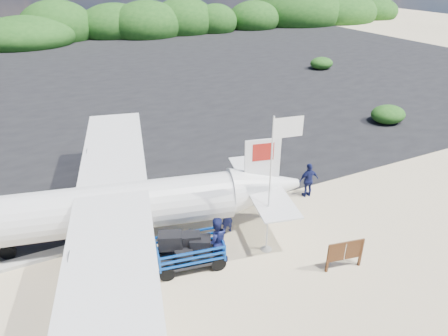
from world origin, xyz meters
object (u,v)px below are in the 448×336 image
Objects in this scene: crew_b at (216,240)px; aircraft_large at (311,81)px; baggage_cart at (190,265)px; crew_c at (309,180)px; signboard at (342,268)px; crew_a at (227,217)px; flagpole at (266,249)px.

crew_b is 0.11× the size of aircraft_large.
baggage_cart is 1.52× the size of crew_c.
baggage_cart reaches higher than signboard.
crew_b is at bearing 159.66° from signboard.
crew_a is 1.91m from crew_b.
baggage_cart is 7.41m from crew_c.
crew_c is at bearing 65.42° from aircraft_large.
flagpole is 3.20× the size of crew_c.
crew_b reaches higher than crew_a.
crew_c reaches higher than baggage_cart.
flagpole is 0.33× the size of aircraft_large.
baggage_cart is 1.38× the size of crew_b.
baggage_cart is 28.01m from aircraft_large.
signboard is 0.79× the size of crew_b.
crew_c reaches higher than signboard.
crew_c is (6.04, 2.38, -0.09)m from crew_b.
flagpole is at bearing 179.97° from crew_b.
crew_a is at bearing 58.04° from aircraft_large.
flagpole reaches higher than crew_c.
aircraft_large reaches higher than baggage_cart.
aircraft_large is (18.08, 18.07, -0.74)m from crew_a.
baggage_cart is at bearing 26.16° from crew_a.
crew_b reaches higher than crew_c.
aircraft_large reaches higher than crew_c.
signboard is at bearing -18.24° from baggage_cart.
signboard is (5.06, -2.68, 0.00)m from baggage_cart.
flagpole reaches higher than crew_a.
flagpole is at bearing 113.35° from crew_a.
baggage_cart is at bearing 56.71° from aircraft_large.
signboard is 0.87× the size of crew_c.
crew_a is (2.19, 1.27, 0.74)m from baggage_cart.
crew_a is at bearing 117.31° from flagpole.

